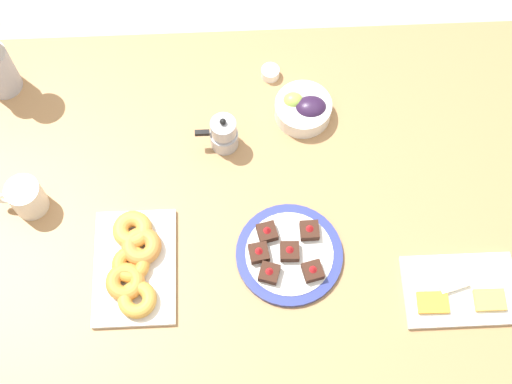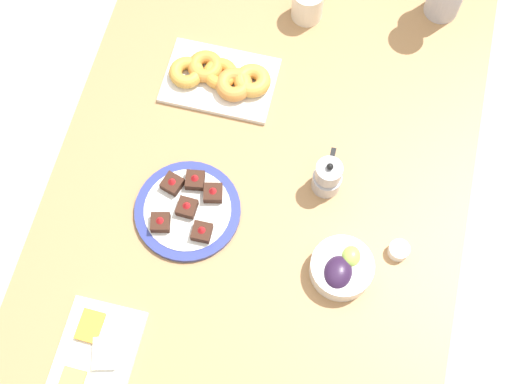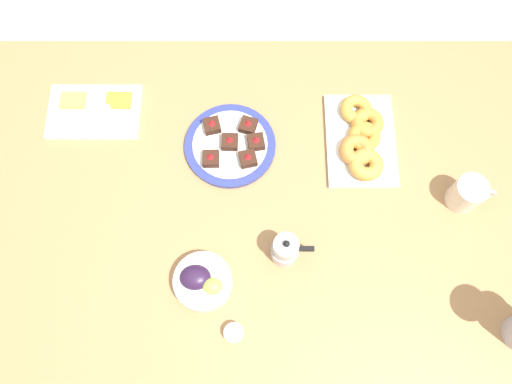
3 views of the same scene
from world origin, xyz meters
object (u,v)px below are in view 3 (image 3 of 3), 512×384
(dessert_plate, at_px, (231,145))
(moka_pot, at_px, (285,250))
(coffee_mug, at_px, (467,193))
(jam_cup_honey, at_px, (234,333))
(grape_bowl, at_px, (203,282))
(cheese_platter, at_px, (95,111))
(croissant_platter, at_px, (361,139))
(dining_table, at_px, (256,207))

(dessert_plate, distance_m, moka_pot, 0.34)
(coffee_mug, height_order, dessert_plate, coffee_mug)
(jam_cup_honey, height_order, dessert_plate, dessert_plate)
(grape_bowl, relative_size, dessert_plate, 0.57)
(coffee_mug, xyz_separation_m, jam_cup_honey, (-0.60, -0.35, -0.03))
(cheese_platter, height_order, croissant_platter, croissant_platter)
(cheese_platter, bearing_deg, dining_table, -29.21)
(croissant_platter, distance_m, jam_cup_honey, 0.62)
(croissant_platter, distance_m, dessert_plate, 0.36)
(coffee_mug, distance_m, grape_bowl, 0.71)
(coffee_mug, relative_size, moka_pot, 0.99)
(dining_table, distance_m, moka_pot, 0.22)
(dining_table, bearing_deg, cheese_platter, 150.79)
(jam_cup_honey, bearing_deg, dessert_plate, 91.84)
(dining_table, relative_size, grape_bowl, 11.07)
(jam_cup_honey, relative_size, moka_pot, 0.40)
(croissant_platter, bearing_deg, jam_cup_honey, -123.76)
(dining_table, relative_size, croissant_platter, 5.56)
(coffee_mug, xyz_separation_m, dessert_plate, (-0.62, 0.16, -0.04))
(grape_bowl, relative_size, jam_cup_honey, 3.01)
(dining_table, bearing_deg, moka_pot, -64.91)
(dessert_plate, xyz_separation_m, moka_pot, (0.14, -0.31, 0.04))
(dining_table, xyz_separation_m, croissant_platter, (0.29, 0.16, 0.11))
(cheese_platter, height_order, moka_pot, moka_pot)
(dining_table, height_order, coffee_mug, coffee_mug)
(grape_bowl, xyz_separation_m, jam_cup_honey, (0.08, -0.12, -0.01))
(grape_bowl, height_order, cheese_platter, grape_bowl)
(jam_cup_honey, xyz_separation_m, moka_pot, (0.13, 0.20, 0.03))
(dessert_plate, height_order, moka_pot, moka_pot)
(croissant_platter, bearing_deg, dessert_plate, -178.13)
(cheese_platter, xyz_separation_m, jam_cup_honey, (0.40, -0.61, 0.01))
(cheese_platter, bearing_deg, moka_pot, -37.81)
(dining_table, distance_m, jam_cup_honey, 0.37)
(jam_cup_honey, distance_m, dessert_plate, 0.50)
(dining_table, distance_m, grape_bowl, 0.29)
(coffee_mug, bearing_deg, cheese_platter, 165.31)
(coffee_mug, height_order, cheese_platter, coffee_mug)
(dining_table, distance_m, coffee_mug, 0.56)
(coffee_mug, xyz_separation_m, croissant_platter, (-0.26, 0.17, -0.02))
(coffee_mug, bearing_deg, jam_cup_honey, -150.08)
(dining_table, xyz_separation_m, coffee_mug, (0.55, -0.01, 0.13))
(dining_table, height_order, jam_cup_honey, jam_cup_honey)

